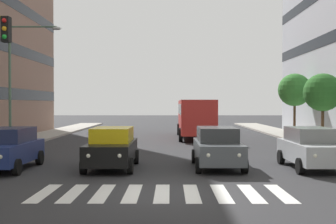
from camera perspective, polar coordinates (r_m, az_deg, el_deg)
The scene contains 10 objects.
ground_plane at distance 13.47m, azimuth -0.78°, elevation -10.58°, with size 180.00×180.00×0.00m, color #2D2D30.
crosswalk_markings at distance 13.47m, azimuth -0.78°, elevation -10.56°, with size 7.65×2.80×0.01m.
car_0 at distance 19.25m, azimuth 18.20°, elevation -4.45°, with size 2.02×4.44×1.72m.
car_1 at distance 18.65m, azimuth 6.47°, elevation -4.58°, with size 2.02×4.44×1.72m.
car_2 at distance 18.51m, azimuth -7.34°, elevation -4.62°, with size 2.02×4.44×1.72m.
car_3 at distance 19.23m, azimuth -20.22°, elevation -4.46°, with size 2.02×4.44×1.72m.
bus_behind_traffic at distance 34.83m, azimuth 3.59°, elevation -0.34°, with size 2.78×10.50×3.00m.
street_lamp_right at distance 27.77m, azimuth -18.98°, elevation 5.02°, with size 3.19×0.28×7.34m.
street_tree_2 at distance 31.10m, azimuth 19.59°, elevation 2.41°, with size 2.56×2.56×4.62m.
street_tree_3 at distance 36.78m, azimuth 16.23°, elevation 2.78°, with size 2.65×2.65×5.03m.
Camera 1 is at (-0.25, 13.19, 2.72)m, focal length 46.60 mm.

